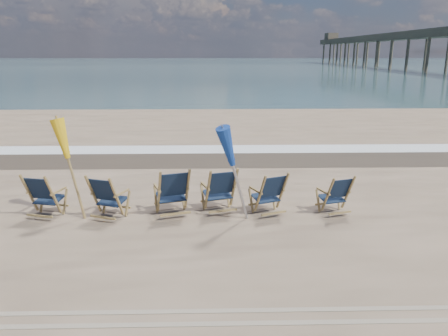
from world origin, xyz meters
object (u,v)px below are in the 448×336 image
object	(u,v)px
beach_chair_1	(117,199)
umbrella_yellow	(70,143)
beach_chair_3	(234,189)
beach_chair_5	(348,194)
fishing_pier	(422,45)
umbrella_blue	(237,146)
beach_chair_2	(188,191)
beach_chair_0	(53,197)
beach_chair_4	(283,192)

from	to	relation	value
beach_chair_1	umbrella_yellow	xyz separation A→B (m)	(-0.96, 0.27, 1.15)
beach_chair_3	beach_chair_5	size ratio (longest dim) A/B	1.16
beach_chair_1	umbrella_yellow	size ratio (longest dim) A/B	0.47
beach_chair_5	fishing_pier	distance (m)	80.71
umbrella_blue	beach_chair_2	bearing A→B (deg)	156.13
umbrella_yellow	fishing_pier	xyz separation A→B (m)	(41.26, 72.54, 2.99)
beach_chair_0	fishing_pier	xyz separation A→B (m)	(41.67, 72.66, 4.13)
beach_chair_1	umbrella_yellow	distance (m)	1.52
beach_chair_1	beach_chair_5	distance (m)	5.04
beach_chair_5	fishing_pier	xyz separation A→B (m)	(35.26, 72.47, 4.18)
beach_chair_2	beach_chair_5	size ratio (longest dim) A/B	1.20
beach_chair_2	fishing_pier	xyz separation A→B (m)	(38.82, 72.45, 4.09)
beach_chair_0	umbrella_blue	distance (m)	4.08
beach_chair_3	umbrella_yellow	bearing A→B (deg)	-13.24
beach_chair_0	umbrella_yellow	bearing A→B (deg)	-149.74
beach_chair_1	beach_chair_2	world-z (taller)	beach_chair_2
fishing_pier	umbrella_blue	bearing A→B (deg)	-117.38
beach_chair_3	fishing_pier	size ratio (longest dim) A/B	0.01
beach_chair_0	umbrella_yellow	distance (m)	1.22
beach_chair_0	beach_chair_4	xyz separation A→B (m)	(4.95, 0.22, -0.01)
beach_chair_5	umbrella_blue	xyz separation A→B (m)	(-2.50, -0.44, 1.20)
beach_chair_4	beach_chair_5	world-z (taller)	beach_chair_4
umbrella_yellow	beach_chair_0	bearing A→B (deg)	-164.19
beach_chair_0	beach_chair_1	world-z (taller)	beach_chair_0
beach_chair_0	beach_chair_4	bearing A→B (deg)	-163.02
beach_chair_5	umbrella_yellow	size ratio (longest dim) A/B	0.43
beach_chair_0	umbrella_yellow	xyz separation A→B (m)	(0.42, 0.12, 1.15)
umbrella_yellow	umbrella_blue	distance (m)	3.51
beach_chair_5	beach_chair_2	bearing A→B (deg)	-18.46
beach_chair_5	beach_chair_0	bearing A→B (deg)	-16.49
beach_chair_0	beach_chair_5	size ratio (longest dim) A/B	1.10
beach_chair_2	fishing_pier	distance (m)	82.30
beach_chair_2	fishing_pier	world-z (taller)	fishing_pier
beach_chair_0	beach_chair_2	distance (m)	2.86
beach_chair_2	fishing_pier	bearing A→B (deg)	-136.06
beach_chair_3	umbrella_yellow	distance (m)	3.65
beach_chair_2	beach_chair_3	bearing A→B (deg)	170.82
beach_chair_2	umbrella_blue	world-z (taller)	umbrella_blue
beach_chair_4	beach_chair_2	bearing A→B (deg)	-22.76
beach_chair_1	umbrella_blue	world-z (taller)	umbrella_blue
beach_chair_4	umbrella_yellow	world-z (taller)	umbrella_yellow
beach_chair_0	beach_chair_3	bearing A→B (deg)	-160.22
beach_chair_1	beach_chair_3	xyz separation A→B (m)	(2.50, 0.52, 0.03)
beach_chair_1	umbrella_yellow	bearing A→B (deg)	5.10
umbrella_blue	beach_chair_3	bearing A→B (deg)	91.71
fishing_pier	beach_chair_3	bearing A→B (deg)	-117.59
beach_chair_1	umbrella_blue	bearing A→B (deg)	-161.42
beach_chair_5	umbrella_yellow	bearing A→B (deg)	-17.50
beach_chair_4	beach_chair_5	bearing A→B (deg)	155.57
beach_chair_0	beach_chair_3	xyz separation A→B (m)	(3.88, 0.36, 0.03)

